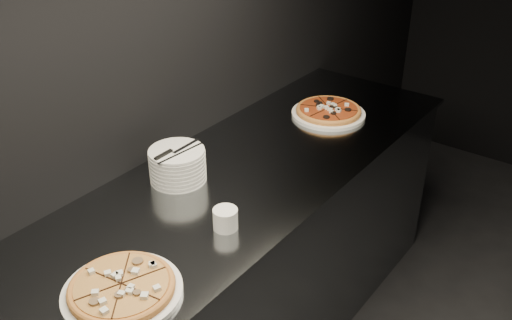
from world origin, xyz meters
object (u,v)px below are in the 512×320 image
Objects in this scene: counter at (238,267)px; ramekin at (225,218)px; cutlery at (175,152)px; pizza_mushroom at (122,288)px; plate_stack at (177,165)px; pizza_tomato at (328,111)px.

ramekin is (0.18, -0.28, 0.50)m from counter.
cutlery is 2.67× the size of ramekin.
cutlery reaches higher than pizza_mushroom.
ramekin is at bearing -21.01° from plate_stack.
cutlery is (-0.16, -0.17, 0.59)m from counter.
pizza_mushroom is 0.64m from cutlery.
pizza_tomato is at bearing 95.89° from pizza_mushroom.
pizza_tomato is 1.88× the size of plate_stack.
plate_stack is 0.07m from cutlery.
counter is 0.63m from cutlery.
counter is at bearing 122.25° from ramekin.
pizza_mushroom is at bearing -60.84° from plate_stack.
pizza_mushroom is 0.65m from plate_stack.
pizza_tomato is 4.73× the size of ramekin.
pizza_mushroom is at bearing -84.11° from pizza_tomato.
plate_stack is at bearing 158.99° from ramekin.
plate_stack is (-0.17, -0.15, 0.52)m from counter.
ramekin is at bearing -79.64° from pizza_tomato.
counter is 0.87m from pizza_mushroom.
pizza_tomato is at bearing 90.04° from counter.
cutlery is (0.01, -0.02, 0.07)m from plate_stack.
pizza_tomato is at bearing 100.36° from ramekin.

